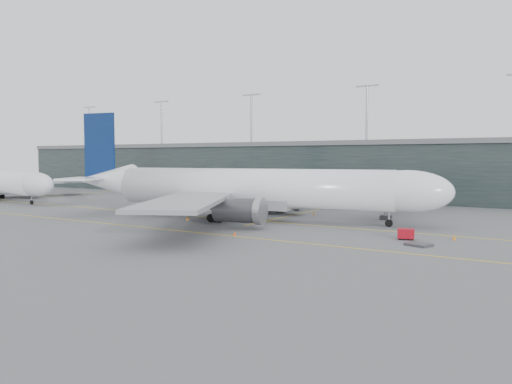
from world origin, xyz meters
The scene contains 17 objects.
ground centered at (0.00, 0.00, 0.00)m, with size 320.00×320.00×0.00m, color #5A5A5F.
taxiline_a centered at (0.00, -4.00, 0.01)m, with size 160.00×0.25×0.02m, color yellow.
taxiline_b centered at (0.00, -20.00, 0.01)m, with size 160.00×0.25×0.02m, color yellow.
taxiline_lead_main centered at (5.00, 20.00, 0.01)m, with size 0.25×60.00×0.02m, color yellow.
taxiline_lead_adj centered at (-75.00, 20.00, 0.01)m, with size 0.25×60.00×0.02m, color yellow.
terminal centered at (0.00, 58.00, 7.62)m, with size 240.00×36.00×29.00m.
main_aircraft centered at (1.54, -3.60, 5.50)m, with size 69.72×64.74×19.61m.
jet_bridge centered at (20.54, 23.69, 5.03)m, with size 11.72×44.47×6.71m.
gse_cart centered at (30.76, -10.37, 0.81)m, with size 2.44×1.90×1.46m.
baggage_dolly centered at (33.37, -14.20, 0.17)m, with size 2.84×2.27×0.28m, color #38383D.
uld_a centered at (-5.89, 9.44, 0.86)m, with size 2.04×1.75×1.64m.
uld_b centered at (-1.90, 11.95, 1.02)m, with size 2.61×2.37×1.94m.
uld_c centered at (0.94, 9.43, 0.84)m, with size 1.79×1.45×1.60m.
cone_nose centered at (36.37, -7.48, 0.37)m, with size 0.46×0.46×0.73m, color orange.
cone_wing_stbd centered at (9.44, -19.56, 0.32)m, with size 0.41×0.41×0.65m, color #FE520E.
cone_wing_port centered at (8.24, 9.22, 0.32)m, with size 0.40×0.40×0.64m, color orange.
cone_tail centered at (-7.14, -9.60, 0.38)m, with size 0.48×0.48×0.77m, color orange.
Camera 1 is at (48.10, -76.98, 10.98)m, focal length 35.00 mm.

